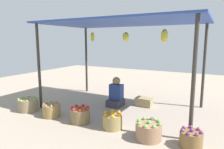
{
  "coord_description": "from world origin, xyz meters",
  "views": [
    {
      "loc": [
        2.23,
        -4.6,
        1.71
      ],
      "look_at": [
        0.0,
        -0.52,
        0.95
      ],
      "focal_mm": 32.63,
      "sensor_mm": 36.0,
      "label": 1
    }
  ],
  "objects_px": {
    "basket_limes": "(28,105)",
    "basket_oranges": "(112,121)",
    "basket_potatoes": "(52,110)",
    "basket_green_apples": "(149,131)",
    "vendor_person": "(116,95)",
    "basket_red_tomatoes": "(80,115)",
    "wooden_crate_near_vendor": "(144,102)",
    "basket_purple_onions": "(191,139)"
  },
  "relations": [
    {
      "from": "basket_limes",
      "to": "basket_oranges",
      "type": "distance_m",
      "value": 2.35
    },
    {
      "from": "basket_potatoes",
      "to": "basket_oranges",
      "type": "distance_m",
      "value": 1.54
    },
    {
      "from": "basket_limes",
      "to": "basket_green_apples",
      "type": "relative_size",
      "value": 1.04
    },
    {
      "from": "vendor_person",
      "to": "basket_red_tomatoes",
      "type": "bearing_deg",
      "value": -95.85
    },
    {
      "from": "wooden_crate_near_vendor",
      "to": "vendor_person",
      "type": "bearing_deg",
      "value": -152.33
    },
    {
      "from": "vendor_person",
      "to": "basket_limes",
      "type": "xyz_separation_m",
      "value": [
        -1.73,
        -1.4,
        -0.15
      ]
    },
    {
      "from": "vendor_person",
      "to": "basket_purple_onions",
      "type": "xyz_separation_m",
      "value": [
        2.08,
        -1.35,
        -0.16
      ]
    },
    {
      "from": "vendor_person",
      "to": "wooden_crate_near_vendor",
      "type": "bearing_deg",
      "value": 27.67
    },
    {
      "from": "basket_green_apples",
      "to": "basket_oranges",
      "type": "bearing_deg",
      "value": 173.03
    },
    {
      "from": "wooden_crate_near_vendor",
      "to": "basket_potatoes",
      "type": "bearing_deg",
      "value": -132.05
    },
    {
      "from": "basket_potatoes",
      "to": "basket_red_tomatoes",
      "type": "bearing_deg",
      "value": 2.82
    },
    {
      "from": "basket_potatoes",
      "to": "basket_purple_onions",
      "type": "height_order",
      "value": "basket_potatoes"
    },
    {
      "from": "basket_limes",
      "to": "basket_oranges",
      "type": "relative_size",
      "value": 1.22
    },
    {
      "from": "basket_red_tomatoes",
      "to": "basket_green_apples",
      "type": "bearing_deg",
      "value": -1.39
    },
    {
      "from": "basket_limes",
      "to": "basket_oranges",
      "type": "height_order",
      "value": "basket_oranges"
    },
    {
      "from": "wooden_crate_near_vendor",
      "to": "basket_oranges",
      "type": "bearing_deg",
      "value": -92.0
    },
    {
      "from": "basket_green_apples",
      "to": "basket_potatoes",
      "type": "bearing_deg",
      "value": -179.96
    },
    {
      "from": "basket_red_tomatoes",
      "to": "basket_limes",
      "type": "bearing_deg",
      "value": -179.27
    },
    {
      "from": "basket_potatoes",
      "to": "basket_purple_onions",
      "type": "xyz_separation_m",
      "value": [
        3.01,
        0.07,
        -0.01
      ]
    },
    {
      "from": "basket_oranges",
      "to": "basket_green_apples",
      "type": "height_order",
      "value": "basket_green_apples"
    },
    {
      "from": "basket_red_tomatoes",
      "to": "basket_potatoes",
      "type": "bearing_deg",
      "value": -177.18
    },
    {
      "from": "basket_limes",
      "to": "basket_potatoes",
      "type": "relative_size",
      "value": 1.18
    },
    {
      "from": "vendor_person",
      "to": "basket_oranges",
      "type": "height_order",
      "value": "vendor_person"
    },
    {
      "from": "basket_potatoes",
      "to": "basket_green_apples",
      "type": "relative_size",
      "value": 0.88
    },
    {
      "from": "basket_green_apples",
      "to": "wooden_crate_near_vendor",
      "type": "distance_m",
      "value": 1.91
    },
    {
      "from": "vendor_person",
      "to": "basket_potatoes",
      "type": "xyz_separation_m",
      "value": [
        -0.93,
        -1.42,
        -0.15
      ]
    },
    {
      "from": "basket_oranges",
      "to": "wooden_crate_near_vendor",
      "type": "relative_size",
      "value": 0.91
    },
    {
      "from": "basket_purple_onions",
      "to": "vendor_person",
      "type": "bearing_deg",
      "value": 147.1
    },
    {
      "from": "basket_red_tomatoes",
      "to": "wooden_crate_near_vendor",
      "type": "relative_size",
      "value": 0.96
    },
    {
      "from": "basket_purple_onions",
      "to": "basket_potatoes",
      "type": "bearing_deg",
      "value": -178.63
    },
    {
      "from": "basket_limes",
      "to": "wooden_crate_near_vendor",
      "type": "xyz_separation_m",
      "value": [
        2.4,
        1.75,
        -0.04
      ]
    },
    {
      "from": "vendor_person",
      "to": "wooden_crate_near_vendor",
      "type": "distance_m",
      "value": 0.78
    },
    {
      "from": "vendor_person",
      "to": "basket_limes",
      "type": "relative_size",
      "value": 1.62
    },
    {
      "from": "basket_oranges",
      "to": "basket_limes",
      "type": "bearing_deg",
      "value": -178.09
    },
    {
      "from": "basket_red_tomatoes",
      "to": "basket_purple_onions",
      "type": "xyz_separation_m",
      "value": [
        2.22,
        0.03,
        -0.02
      ]
    },
    {
      "from": "basket_oranges",
      "to": "wooden_crate_near_vendor",
      "type": "height_order",
      "value": "basket_oranges"
    },
    {
      "from": "basket_green_apples",
      "to": "wooden_crate_near_vendor",
      "type": "bearing_deg",
      "value": 112.04
    },
    {
      "from": "basket_red_tomatoes",
      "to": "basket_oranges",
      "type": "distance_m",
      "value": 0.75
    },
    {
      "from": "basket_purple_onions",
      "to": "wooden_crate_near_vendor",
      "type": "xyz_separation_m",
      "value": [
        -1.41,
        1.7,
        -0.03
      ]
    },
    {
      "from": "basket_green_apples",
      "to": "basket_purple_onions",
      "type": "relative_size",
      "value": 1.26
    },
    {
      "from": "vendor_person",
      "to": "basket_red_tomatoes",
      "type": "distance_m",
      "value": 1.39
    },
    {
      "from": "basket_oranges",
      "to": "basket_purple_onions",
      "type": "relative_size",
      "value": 1.07
    }
  ]
}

